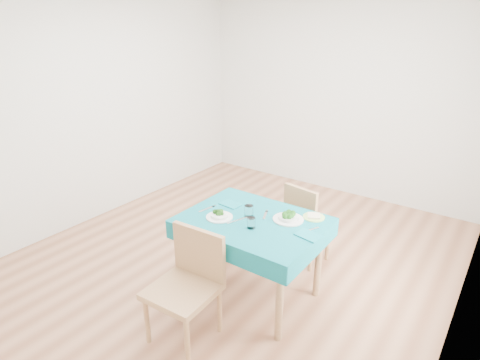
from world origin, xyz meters
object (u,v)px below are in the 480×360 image
Objects in this scene: chair_far at (309,219)px; side_plate at (314,217)px; chair_near at (181,273)px; bowl_near at (219,214)px; bowl_far at (288,216)px; table at (252,258)px.

side_plate is at bearing 128.36° from chair_far.
bowl_near is at bearing 97.45° from chair_near.
bowl_far is at bearing 31.66° from bowl_near.
chair_far is 0.62m from side_plate.
table is at bearing 76.55° from chair_near.
chair_near reaches higher than bowl_near.
chair_far reaches higher than bowl_near.
chair_near is 1.27× the size of chair_far.
side_plate reaches higher than table.
bowl_far is at bearing 109.18° from chair_far.
bowl_far is 0.23m from side_plate.
chair_far is at bearing 99.45° from bowl_far.
table is 0.77m from chair_near.
chair_near is 4.58× the size of bowl_far.
bowl_near is (-0.11, 0.59, 0.20)m from chair_near.
bowl_far is (0.25, 0.16, 0.42)m from table.
table is 4.47× the size of bowl_far.
chair_far is 1.07m from bowl_near.
chair_far is 5.03× the size of side_plate.
chair_far is 3.60× the size of bowl_far.
bowl_near is at bearing -150.59° from table.
chair_near is 1.57m from chair_far.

